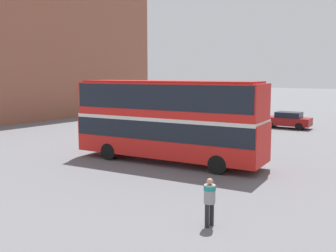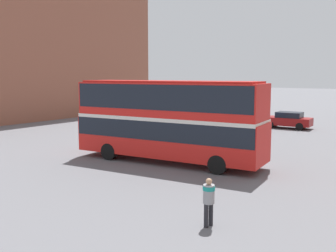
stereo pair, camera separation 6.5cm
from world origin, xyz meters
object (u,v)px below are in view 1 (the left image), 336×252
Objects in this scene: pedestrian_foreground at (210,197)px; parked_car_kerb_near at (199,128)px; double_decker_bus at (168,116)px; parked_car_kerb_far at (287,120)px.

parked_car_kerb_near is (-9.50, 15.08, -0.22)m from pedestrian_foreground.
parked_car_kerb_near is at bearing 103.85° from double_decker_bus.
pedestrian_foreground is 0.38× the size of parked_car_kerb_near.
double_decker_bus is 2.60× the size of parked_car_kerb_near.
pedestrian_foreground is at bearing 127.24° from parked_car_kerb_near.
pedestrian_foreground is 17.83m from parked_car_kerb_near.
double_decker_bus is 2.55× the size of parked_car_kerb_far.
pedestrian_foreground is at bearing -52.49° from double_decker_bus.
pedestrian_foreground is at bearing 99.42° from parked_car_kerb_far.
parked_car_kerb_far is (0.74, 17.49, -1.81)m from double_decker_bus.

